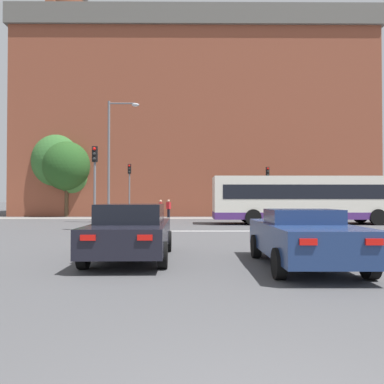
# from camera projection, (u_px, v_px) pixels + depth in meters

# --- Properties ---
(stop_line_strip) EXTENTS (8.78, 0.30, 0.01)m
(stop_line_strip) POSITION_uv_depth(u_px,v_px,m) (200.00, 231.00, 18.97)
(stop_line_strip) COLOR silver
(stop_line_strip) RESTS_ON ground_plane
(far_pavement) EXTENTS (69.75, 2.50, 0.01)m
(far_pavement) POSITION_uv_depth(u_px,v_px,m) (196.00, 218.00, 31.68)
(far_pavement) COLOR gray
(far_pavement) RESTS_ON ground_plane
(brick_civic_building) EXTENTS (35.54, 15.91, 27.56)m
(brick_civic_building) POSITION_uv_depth(u_px,v_px,m) (193.00, 123.00, 42.34)
(brick_civic_building) COLOR brown
(brick_civic_building) RESTS_ON ground_plane
(car_saloon_left) EXTENTS (2.13, 4.70, 1.49)m
(car_saloon_left) POSITION_uv_depth(u_px,v_px,m) (132.00, 231.00, 10.17)
(car_saloon_left) COLOR black
(car_saloon_left) RESTS_ON ground_plane
(car_roadster_right) EXTENTS (2.09, 4.53, 1.38)m
(car_roadster_right) POSITION_uv_depth(u_px,v_px,m) (304.00, 237.00, 9.00)
(car_roadster_right) COLOR navy
(car_roadster_right) RESTS_ON ground_plane
(bus_crossing_lead) EXTENTS (12.50, 2.64, 3.08)m
(bus_crossing_lead) POSITION_uv_depth(u_px,v_px,m) (309.00, 199.00, 24.33)
(bus_crossing_lead) COLOR silver
(bus_crossing_lead) RESTS_ON ground_plane
(traffic_light_far_right) EXTENTS (0.26, 0.31, 4.29)m
(traffic_light_far_right) POSITION_uv_depth(u_px,v_px,m) (268.00, 184.00, 30.96)
(traffic_light_far_right) COLOR slate
(traffic_light_far_right) RESTS_ON ground_plane
(traffic_light_far_left) EXTENTS (0.26, 0.31, 4.54)m
(traffic_light_far_left) POSITION_uv_depth(u_px,v_px,m) (129.00, 182.00, 31.12)
(traffic_light_far_left) COLOR slate
(traffic_light_far_left) RESTS_ON ground_plane
(traffic_light_near_left) EXTENTS (0.26, 0.31, 4.33)m
(traffic_light_near_left) POSITION_uv_depth(u_px,v_px,m) (95.00, 174.00, 19.12)
(traffic_light_near_left) COLOR slate
(traffic_light_near_left) RESTS_ON ground_plane
(street_lamp_junction) EXTENTS (2.12, 0.36, 8.23)m
(street_lamp_junction) POSITION_uv_depth(u_px,v_px,m) (114.00, 150.00, 25.15)
(street_lamp_junction) COLOR slate
(street_lamp_junction) RESTS_ON ground_plane
(pedestrian_waiting) EXTENTS (0.30, 0.44, 1.56)m
(pedestrian_waiting) POSITION_uv_depth(u_px,v_px,m) (161.00, 208.00, 31.41)
(pedestrian_waiting) COLOR brown
(pedestrian_waiting) RESTS_ON ground_plane
(pedestrian_walking_east) EXTENTS (0.39, 0.46, 1.70)m
(pedestrian_walking_east) POSITION_uv_depth(u_px,v_px,m) (281.00, 206.00, 31.94)
(pedestrian_walking_east) COLOR black
(pedestrian_walking_east) RESTS_ON ground_plane
(pedestrian_walking_west) EXTENTS (0.44, 0.44, 1.58)m
(pedestrian_walking_west) POSITION_uv_depth(u_px,v_px,m) (169.00, 207.00, 32.55)
(pedestrian_walking_west) COLOR black
(pedestrian_walking_west) RESTS_ON ground_plane
(tree_by_building) EXTENTS (3.78, 3.78, 5.67)m
(tree_by_building) POSITION_uv_depth(u_px,v_px,m) (76.00, 178.00, 35.68)
(tree_by_building) COLOR #4C3823
(tree_by_building) RESTS_ON ground_plane
(tree_kerbside) EXTENTS (4.32, 4.32, 6.94)m
(tree_kerbside) POSITION_uv_depth(u_px,v_px,m) (67.00, 166.00, 34.49)
(tree_kerbside) COLOR #4C3823
(tree_kerbside) RESTS_ON ground_plane
(tree_distant) EXTENTS (5.50, 5.50, 8.09)m
(tree_distant) POSITION_uv_depth(u_px,v_px,m) (61.00, 162.00, 36.04)
(tree_distant) COLOR #4C3823
(tree_distant) RESTS_ON ground_plane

